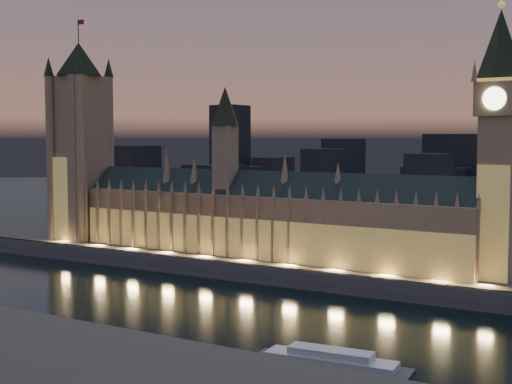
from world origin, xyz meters
The scene contains 8 objects.
ground_plane centered at (0.00, 0.00, 0.00)m, with size 2000.00×2000.00×0.00m, color black.
north_bank centered at (0.00, 520.00, 4.00)m, with size 2000.00×960.00×8.00m, color brown.
embankment_wall centered at (0.00, 41.00, 4.00)m, with size 2000.00×2.50×8.00m, color #464245.
palace_of_westminster centered at (2.88, 61.75, 26.37)m, with size 202.00×25.41×78.00m.
victoria_tower centered at (-110.00, 61.92, 65.92)m, with size 31.68×31.68×116.90m.
elizabeth_tower centered at (108.00, 61.92, 68.51)m, with size 18.00×18.00×108.54m.
river_boat centered at (88.67, -42.75, 1.56)m, with size 45.03×14.79×4.50m.
city_backdrop centered at (35.18, 247.09, 31.13)m, with size 466.10×215.63×82.76m.
Camera 1 is at (170.47, -215.59, 61.53)m, focal length 50.00 mm.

